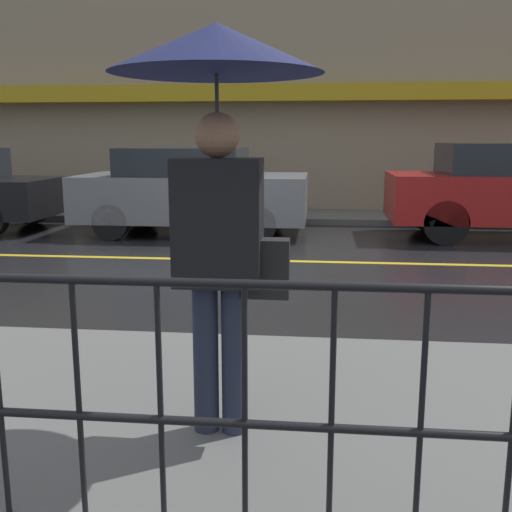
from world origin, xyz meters
TOP-DOWN VIEW (x-y plane):
  - ground_plane at (0.00, 0.00)m, footprint 80.00×80.00m
  - sidewalk_near at (0.00, -4.85)m, footprint 28.00×2.65m
  - sidewalk_far at (0.00, 4.38)m, footprint 28.00×1.72m
  - lane_marking at (0.00, 0.00)m, footprint 25.20×0.12m
  - building_storefront at (0.00, 5.37)m, footprint 28.00×0.85m
  - railing_foreground at (-0.00, -5.92)m, footprint 12.00×0.04m
  - pedestrian at (0.60, -5.11)m, footprint 1.04×1.04m
  - car_grey at (-1.13, 2.31)m, footprint 3.95×1.94m

SIDE VIEW (x-z plane):
  - ground_plane at x=0.00m, z-range 0.00..0.00m
  - lane_marking at x=0.00m, z-range 0.00..0.01m
  - sidewalk_far at x=0.00m, z-range 0.00..0.12m
  - sidewalk_near at x=0.00m, z-range 0.00..0.12m
  - railing_foreground at x=0.00m, z-range 0.25..1.28m
  - car_grey at x=-1.13m, z-range 0.01..1.52m
  - pedestrian at x=0.60m, z-range 0.72..2.81m
  - building_storefront at x=0.00m, z-range -0.02..5.77m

